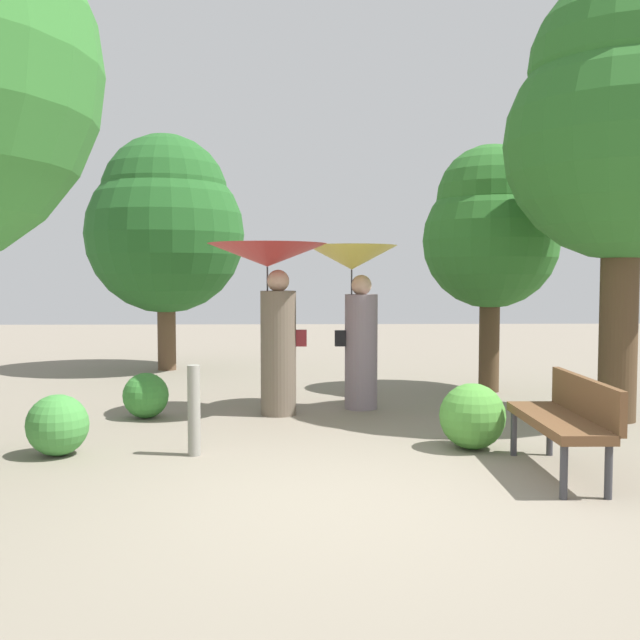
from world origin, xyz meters
TOP-DOWN VIEW (x-y plane):
  - ground_plane at (0.00, 0.00)m, footprint 40.00×40.00m
  - person_left at (-0.60, 3.36)m, footprint 1.44×1.44m
  - person_right at (0.45, 3.74)m, footprint 1.15×1.15m
  - park_bench at (2.00, 0.61)m, footprint 0.51×1.51m
  - tree_near_left at (-2.66, 7.64)m, footprint 2.81×2.81m
  - tree_near_right at (3.44, 2.88)m, footprint 2.67×2.67m
  - tree_mid_right at (2.50, 5.05)m, footprint 1.96×1.96m
  - bush_path_left at (-2.54, 1.40)m, footprint 0.58×0.58m
  - bush_path_right at (1.42, 1.56)m, footprint 0.64×0.64m
  - bush_behind_bench at (-2.09, 3.19)m, footprint 0.54×0.54m
  - path_marker_post at (-1.25, 1.37)m, footprint 0.12×0.12m

SIDE VIEW (x-z plane):
  - ground_plane at x=0.00m, z-range 0.00..0.00m
  - bush_behind_bench at x=-2.09m, z-range 0.00..0.54m
  - bush_path_left at x=-2.54m, z-range 0.00..0.58m
  - bush_path_right at x=1.42m, z-range 0.00..0.64m
  - path_marker_post at x=-1.25m, z-range 0.00..0.86m
  - park_bench at x=2.00m, z-range 0.10..0.93m
  - person_right at x=0.45m, z-range 0.42..2.50m
  - person_left at x=-0.60m, z-range 0.51..2.59m
  - tree_mid_right at x=2.50m, z-range 0.59..4.17m
  - tree_near_left at x=-2.66m, z-range 0.54..4.74m
  - tree_near_right at x=3.44m, z-range 0.89..6.02m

